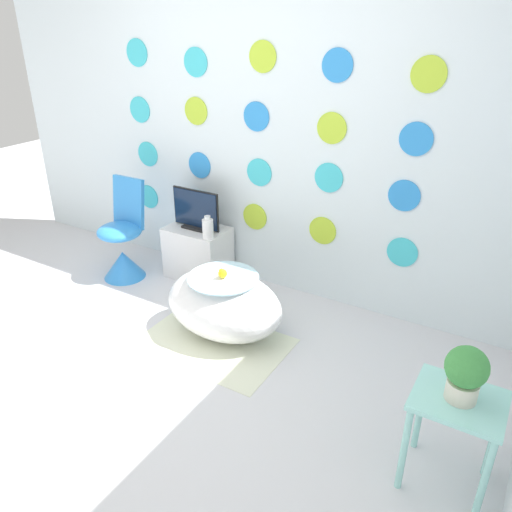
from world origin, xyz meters
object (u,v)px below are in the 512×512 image
(vase, at_px, (208,228))
(bathtub, at_px, (224,304))
(tv, at_px, (196,211))
(chair, at_px, (123,247))
(potted_plant_left, at_px, (466,372))

(vase, bearing_deg, bathtub, -45.88)
(vase, bearing_deg, tv, 150.55)
(chair, distance_m, tv, 0.70)
(bathtub, bearing_deg, tv, 138.16)
(tv, distance_m, vase, 0.23)
(bathtub, distance_m, vase, 0.73)
(chair, height_order, tv, chair)
(tv, xyz_separation_m, vase, (0.19, -0.11, -0.07))
(vase, bearing_deg, chair, -163.37)
(bathtub, relative_size, potted_plant_left, 3.22)
(bathtub, xyz_separation_m, vase, (-0.47, 0.48, 0.28))
(tv, distance_m, potted_plant_left, 2.49)
(chair, xyz_separation_m, tv, (0.53, 0.32, 0.31))
(tv, xyz_separation_m, potted_plant_left, (2.24, -1.08, 0.06))
(chair, distance_m, potted_plant_left, 2.89)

